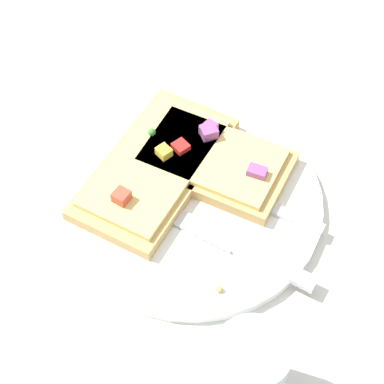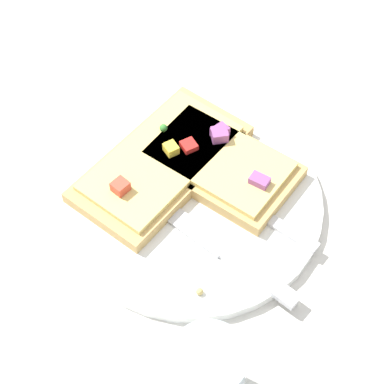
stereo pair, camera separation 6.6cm
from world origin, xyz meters
name	(u,v)px [view 2 (the right image)]	position (x,y,z in m)	size (l,w,h in m)	color
ground_plane	(192,204)	(0.00, 0.00, 0.00)	(4.00, 4.00, 0.00)	beige
plate	(192,201)	(0.00, 0.00, 0.01)	(0.28, 0.28, 0.01)	white
fork	(219,188)	(0.03, 0.01, 0.01)	(0.17, 0.16, 0.01)	silver
knife	(217,246)	(0.02, -0.06, 0.01)	(0.18, 0.17, 0.01)	silver
pizza_slice_main	(162,161)	(-0.03, 0.04, 0.02)	(0.21, 0.22, 0.03)	tan
pizza_slice_corner	(219,163)	(0.03, 0.04, 0.02)	(0.19, 0.18, 0.03)	tan
crumb_scatter	(153,247)	(-0.04, -0.06, 0.02)	(0.08, 0.10, 0.01)	tan
drinking_glass	(204,377)	(0.00, -0.21, 0.04)	(0.06, 0.06, 0.09)	silver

